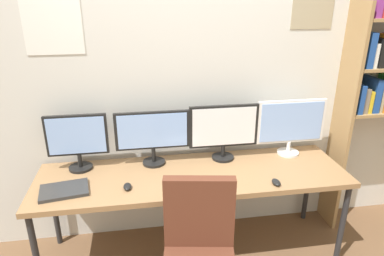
{
  "coord_description": "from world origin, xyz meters",
  "views": [
    {
      "loc": [
        -0.37,
        -1.68,
        2.03
      ],
      "look_at": [
        0.0,
        0.65,
        1.09
      ],
      "focal_mm": 32.4,
      "sensor_mm": 36.0,
      "label": 1
    }
  ],
  "objects_px": {
    "desk": "(193,179)",
    "mouse_left_side": "(127,187)",
    "monitor_center_right": "(224,129)",
    "mouse_right_side": "(276,182)",
    "keyboard_main": "(198,188)",
    "monitor_far_left": "(77,139)",
    "laptop_closed": "(64,190)",
    "monitor_center_left": "(153,134)",
    "monitor_far_right": "(291,124)"
  },
  "relations": [
    {
      "from": "monitor_center_right",
      "to": "monitor_far_left",
      "type": "bearing_deg",
      "value": -180.0
    },
    {
      "from": "monitor_center_left",
      "to": "laptop_closed",
      "type": "relative_size",
      "value": 1.81
    },
    {
      "from": "desk",
      "to": "keyboard_main",
      "type": "bearing_deg",
      "value": -90.0
    },
    {
      "from": "mouse_left_side",
      "to": "laptop_closed",
      "type": "relative_size",
      "value": 0.3
    },
    {
      "from": "monitor_far_left",
      "to": "monitor_center_right",
      "type": "bearing_deg",
      "value": 0.0
    },
    {
      "from": "mouse_left_side",
      "to": "mouse_right_side",
      "type": "height_order",
      "value": "same"
    },
    {
      "from": "monitor_center_right",
      "to": "laptop_closed",
      "type": "xyz_separation_m",
      "value": [
        -1.2,
        -0.33,
        -0.25
      ]
    },
    {
      "from": "keyboard_main",
      "to": "monitor_center_left",
      "type": "bearing_deg",
      "value": 122.64
    },
    {
      "from": "monitor_far_left",
      "to": "keyboard_main",
      "type": "height_order",
      "value": "monitor_far_left"
    },
    {
      "from": "monitor_far_left",
      "to": "monitor_far_right",
      "type": "bearing_deg",
      "value": 0.0
    },
    {
      "from": "monitor_center_right",
      "to": "keyboard_main",
      "type": "distance_m",
      "value": 0.58
    },
    {
      "from": "monitor_far_left",
      "to": "mouse_left_side",
      "type": "bearing_deg",
      "value": -44.55
    },
    {
      "from": "mouse_left_side",
      "to": "desk",
      "type": "bearing_deg",
      "value": 16.43
    },
    {
      "from": "monitor_far_left",
      "to": "mouse_left_side",
      "type": "xyz_separation_m",
      "value": [
        0.36,
        -0.36,
        -0.23
      ]
    },
    {
      "from": "monitor_far_right",
      "to": "mouse_left_side",
      "type": "distance_m",
      "value": 1.41
    },
    {
      "from": "mouse_right_side",
      "to": "keyboard_main",
      "type": "bearing_deg",
      "value": 177.82
    },
    {
      "from": "keyboard_main",
      "to": "mouse_left_side",
      "type": "relative_size",
      "value": 3.49
    },
    {
      "from": "monitor_center_left",
      "to": "keyboard_main",
      "type": "relative_size",
      "value": 1.73
    },
    {
      "from": "desk",
      "to": "monitor_center_left",
      "type": "xyz_separation_m",
      "value": [
        -0.28,
        0.21,
        0.3
      ]
    },
    {
      "from": "desk",
      "to": "monitor_far_left",
      "type": "height_order",
      "value": "monitor_far_left"
    },
    {
      "from": "monitor_center_right",
      "to": "monitor_far_right",
      "type": "xyz_separation_m",
      "value": [
        0.57,
        0.0,
        0.01
      ]
    },
    {
      "from": "desk",
      "to": "mouse_left_side",
      "type": "bearing_deg",
      "value": -163.57
    },
    {
      "from": "monitor_far_right",
      "to": "monitor_center_left",
      "type": "bearing_deg",
      "value": -180.0
    },
    {
      "from": "desk",
      "to": "monitor_far_left",
      "type": "bearing_deg",
      "value": 165.98
    },
    {
      "from": "mouse_left_side",
      "to": "monitor_far_right",
      "type": "bearing_deg",
      "value": 14.91
    },
    {
      "from": "laptop_closed",
      "to": "mouse_left_side",
      "type": "bearing_deg",
      "value": -12.69
    },
    {
      "from": "desk",
      "to": "keyboard_main",
      "type": "height_order",
      "value": "keyboard_main"
    },
    {
      "from": "monitor_center_left",
      "to": "mouse_right_side",
      "type": "height_order",
      "value": "monitor_center_left"
    },
    {
      "from": "laptop_closed",
      "to": "desk",
      "type": "bearing_deg",
      "value": -1.89
    },
    {
      "from": "monitor_center_right",
      "to": "mouse_left_side",
      "type": "relative_size",
      "value": 5.81
    },
    {
      "from": "monitor_center_left",
      "to": "monitor_center_right",
      "type": "bearing_deg",
      "value": 0.0
    },
    {
      "from": "desk",
      "to": "mouse_left_side",
      "type": "relative_size",
      "value": 24.38
    },
    {
      "from": "desk",
      "to": "monitor_center_right",
      "type": "xyz_separation_m",
      "value": [
        0.28,
        0.21,
        0.31
      ]
    },
    {
      "from": "monitor_center_right",
      "to": "mouse_right_side",
      "type": "distance_m",
      "value": 0.59
    },
    {
      "from": "mouse_left_side",
      "to": "laptop_closed",
      "type": "bearing_deg",
      "value": 176.52
    },
    {
      "from": "monitor_center_left",
      "to": "mouse_right_side",
      "type": "distance_m",
      "value": 0.99
    },
    {
      "from": "monitor_far_left",
      "to": "mouse_left_side",
      "type": "relative_size",
      "value": 4.75
    },
    {
      "from": "monitor_center_left",
      "to": "laptop_closed",
      "type": "xyz_separation_m",
      "value": [
        -0.63,
        -0.33,
        -0.24
      ]
    },
    {
      "from": "monitor_center_right",
      "to": "mouse_left_side",
      "type": "height_order",
      "value": "monitor_center_right"
    },
    {
      "from": "monitor_center_left",
      "to": "monitor_far_right",
      "type": "height_order",
      "value": "monitor_far_right"
    },
    {
      "from": "desk",
      "to": "mouse_right_side",
      "type": "height_order",
      "value": "mouse_right_side"
    },
    {
      "from": "monitor_far_left",
      "to": "laptop_closed",
      "type": "bearing_deg",
      "value": -101.6
    },
    {
      "from": "monitor_center_right",
      "to": "laptop_closed",
      "type": "distance_m",
      "value": 1.27
    },
    {
      "from": "monitor_center_left",
      "to": "laptop_closed",
      "type": "distance_m",
      "value": 0.76
    },
    {
      "from": "desk",
      "to": "mouse_left_side",
      "type": "height_order",
      "value": "mouse_left_side"
    },
    {
      "from": "monitor_center_left",
      "to": "monitor_far_right",
      "type": "relative_size",
      "value": 1.01
    },
    {
      "from": "monitor_center_right",
      "to": "monitor_far_right",
      "type": "bearing_deg",
      "value": 0.0
    },
    {
      "from": "monitor_center_right",
      "to": "laptop_closed",
      "type": "height_order",
      "value": "monitor_center_right"
    },
    {
      "from": "monitor_far_left",
      "to": "mouse_left_side",
      "type": "height_order",
      "value": "monitor_far_left"
    },
    {
      "from": "desk",
      "to": "monitor_far_right",
      "type": "xyz_separation_m",
      "value": [
        0.85,
        0.21,
        0.32
      ]
    }
  ]
}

